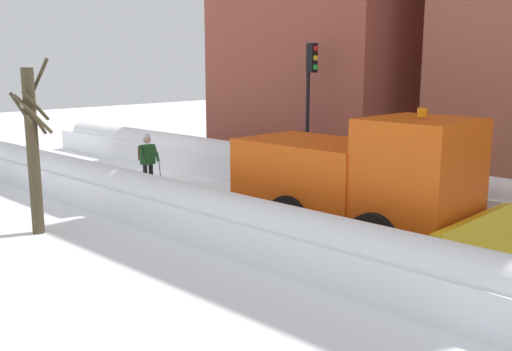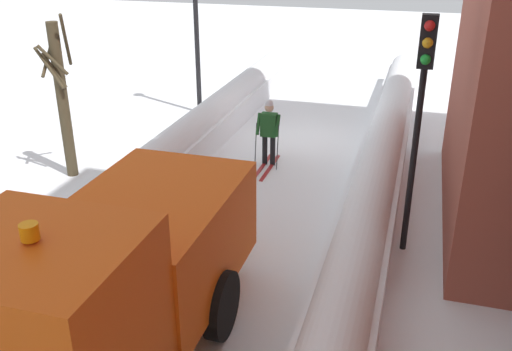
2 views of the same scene
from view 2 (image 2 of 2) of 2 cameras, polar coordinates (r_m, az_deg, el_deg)
name	(u,v)px [view 2 (image 2 of 2)]	position (r m, az deg, el deg)	size (l,w,h in m)	color
snowbank_right	(1,299)	(9.90, -24.33, -11.31)	(1.10, 36.00, 1.21)	white
plow_truck	(112,283)	(8.05, -14.30, -10.45)	(3.20, 5.98, 3.12)	#DB510F
skier	(269,129)	(14.98, 1.32, 4.69)	(0.62, 1.80, 1.81)	black
traffic_light_pole	(421,94)	(10.46, 16.35, 7.88)	(0.28, 0.42, 4.58)	black
street_lamp	(195,4)	(19.08, -6.14, 16.85)	(0.40, 0.40, 5.82)	black
bare_tree_near	(62,98)	(14.78, -18.99, 7.42)	(0.90, 0.92, 4.12)	#473C28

